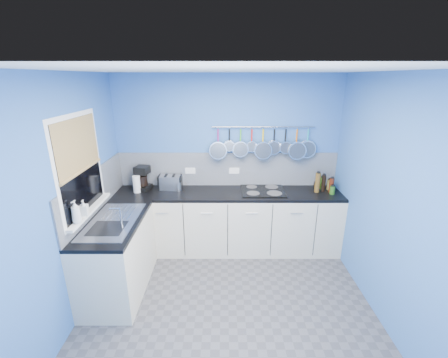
{
  "coord_description": "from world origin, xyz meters",
  "views": [
    {
      "loc": [
        -0.05,
        -2.72,
        2.44
      ],
      "look_at": [
        -0.05,
        0.75,
        1.25
      ],
      "focal_mm": 23.88,
      "sensor_mm": 36.0,
      "label": 1
    }
  ],
  "objects_px": {
    "soap_bottle_b": "(84,208)",
    "hob": "(263,190)",
    "canister": "(178,186)",
    "coffee_maker": "(142,178)",
    "soap_bottle_a": "(76,212)",
    "toaster": "(170,182)",
    "paper_towel": "(137,184)"
  },
  "relations": [
    {
      "from": "coffee_maker",
      "to": "canister",
      "type": "relative_size",
      "value": 2.76
    },
    {
      "from": "soap_bottle_a",
      "to": "soap_bottle_b",
      "type": "height_order",
      "value": "soap_bottle_a"
    },
    {
      "from": "soap_bottle_a",
      "to": "toaster",
      "type": "distance_m",
      "value": 1.53
    },
    {
      "from": "soap_bottle_a",
      "to": "soap_bottle_b",
      "type": "distance_m",
      "value": 0.17
    },
    {
      "from": "paper_towel",
      "to": "canister",
      "type": "height_order",
      "value": "paper_towel"
    },
    {
      "from": "soap_bottle_b",
      "to": "canister",
      "type": "xyz_separation_m",
      "value": [
        0.83,
        1.12,
        -0.17
      ]
    },
    {
      "from": "soap_bottle_a",
      "to": "hob",
      "type": "xyz_separation_m",
      "value": [
        2.03,
        1.28,
        -0.26
      ]
    },
    {
      "from": "coffee_maker",
      "to": "canister",
      "type": "xyz_separation_m",
      "value": [
        0.51,
        -0.02,
        -0.11
      ]
    },
    {
      "from": "hob",
      "to": "soap_bottle_b",
      "type": "bearing_deg",
      "value": -151.41
    },
    {
      "from": "toaster",
      "to": "canister",
      "type": "height_order",
      "value": "toaster"
    },
    {
      "from": "soap_bottle_a",
      "to": "coffee_maker",
      "type": "bearing_deg",
      "value": 76.47
    },
    {
      "from": "paper_towel",
      "to": "canister",
      "type": "xyz_separation_m",
      "value": [
        0.57,
        0.07,
        -0.06
      ]
    },
    {
      "from": "paper_towel",
      "to": "toaster",
      "type": "distance_m",
      "value": 0.47
    },
    {
      "from": "soap_bottle_b",
      "to": "hob",
      "type": "bearing_deg",
      "value": 28.59
    },
    {
      "from": "coffee_maker",
      "to": "hob",
      "type": "distance_m",
      "value": 1.73
    },
    {
      "from": "coffee_maker",
      "to": "toaster",
      "type": "relative_size",
      "value": 1.11
    },
    {
      "from": "canister",
      "to": "soap_bottle_b",
      "type": "bearing_deg",
      "value": -126.51
    },
    {
      "from": "soap_bottle_b",
      "to": "hob",
      "type": "height_order",
      "value": "soap_bottle_b"
    },
    {
      "from": "paper_towel",
      "to": "coffee_maker",
      "type": "distance_m",
      "value": 0.12
    },
    {
      "from": "hob",
      "to": "soap_bottle_a",
      "type": "bearing_deg",
      "value": -147.86
    },
    {
      "from": "soap_bottle_b",
      "to": "coffee_maker",
      "type": "bearing_deg",
      "value": 74.56
    },
    {
      "from": "soap_bottle_a",
      "to": "coffee_maker",
      "type": "xyz_separation_m",
      "value": [
        0.32,
        1.31,
        -0.1
      ]
    },
    {
      "from": "soap_bottle_a",
      "to": "toaster",
      "type": "xyz_separation_m",
      "value": [
        0.7,
        1.35,
        -0.17
      ]
    },
    {
      "from": "toaster",
      "to": "canister",
      "type": "relative_size",
      "value": 2.48
    },
    {
      "from": "soap_bottle_b",
      "to": "toaster",
      "type": "distance_m",
      "value": 1.38
    },
    {
      "from": "soap_bottle_b",
      "to": "hob",
      "type": "distance_m",
      "value": 2.33
    },
    {
      "from": "soap_bottle_a",
      "to": "toaster",
      "type": "height_order",
      "value": "soap_bottle_a"
    },
    {
      "from": "coffee_maker",
      "to": "canister",
      "type": "height_order",
      "value": "coffee_maker"
    },
    {
      "from": "coffee_maker",
      "to": "hob",
      "type": "height_order",
      "value": "coffee_maker"
    },
    {
      "from": "hob",
      "to": "canister",
      "type": "bearing_deg",
      "value": 179.52
    },
    {
      "from": "coffee_maker",
      "to": "hob",
      "type": "xyz_separation_m",
      "value": [
        1.72,
        -0.03,
        -0.17
      ]
    },
    {
      "from": "soap_bottle_b",
      "to": "canister",
      "type": "distance_m",
      "value": 1.4
    }
  ]
}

